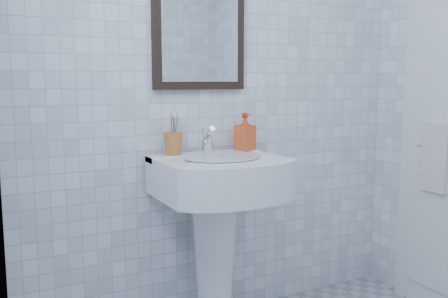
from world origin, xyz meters
TOP-DOWN VIEW (x-y plane):
  - wall_back at (0.00, 1.20)m, footprint 2.20×0.02m
  - wall_left at (-1.10, 0.00)m, footprint 0.02×2.40m
  - washbasin at (-0.14, 0.99)m, footprint 0.60×0.44m
  - faucet at (-0.14, 1.10)m, footprint 0.06×0.13m
  - toothbrush_cup at (-0.32, 1.11)m, footprint 0.11×0.11m
  - soap_dispenser at (0.08, 1.11)m, footprint 0.11×0.11m
  - wall_mirror at (-0.14, 1.18)m, footprint 0.50×0.04m
  - towel_ring at (1.06, 0.69)m, footprint 0.01×0.18m
  - hand_towel at (1.04, 0.69)m, footprint 0.03×0.16m

SIDE VIEW (x-z plane):
  - washbasin at x=-0.14m, z-range 0.16..1.09m
  - hand_towel at x=1.04m, z-range 0.68..1.06m
  - faucet at x=-0.14m, z-range 0.91..1.05m
  - toothbrush_cup at x=-0.32m, z-range 0.92..1.04m
  - soap_dispenser at x=0.08m, z-range 0.92..1.11m
  - towel_ring at x=1.06m, z-range 0.96..1.14m
  - wall_back at x=0.00m, z-range 0.00..2.50m
  - wall_left at x=-1.10m, z-range 0.00..2.50m
  - wall_mirror at x=-0.14m, z-range 1.24..1.86m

